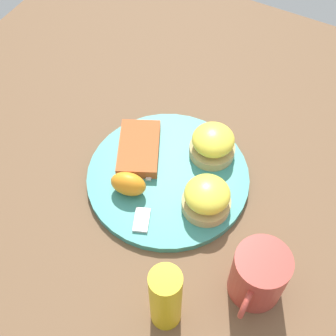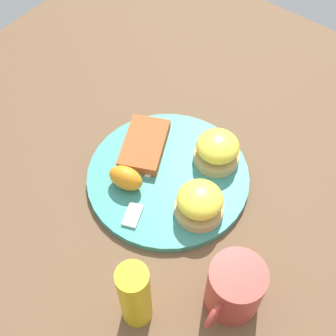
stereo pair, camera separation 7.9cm
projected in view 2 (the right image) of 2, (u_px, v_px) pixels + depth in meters
name	position (u px, v px, depth m)	size (l,w,h in m)	color
ground_plane	(168.00, 179.00, 0.82)	(1.10, 1.10, 0.00)	brown
plate	(168.00, 177.00, 0.82)	(0.28, 0.28, 0.01)	teal
sandwich_benedict_left	(200.00, 203.00, 0.74)	(0.08, 0.08, 0.06)	tan
sandwich_benedict_right	(217.00, 150.00, 0.81)	(0.08, 0.08, 0.06)	tan
hashbrown_patty	(144.00, 145.00, 0.84)	(0.12, 0.07, 0.02)	#BB562A
orange_wedge	(126.00, 178.00, 0.78)	(0.06, 0.04, 0.04)	orange
fork	(146.00, 182.00, 0.80)	(0.20, 0.09, 0.00)	silver
cup	(234.00, 288.00, 0.66)	(0.11, 0.08, 0.10)	#B23D33
condiment_bottle	(135.00, 296.00, 0.63)	(0.04, 0.04, 0.14)	gold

